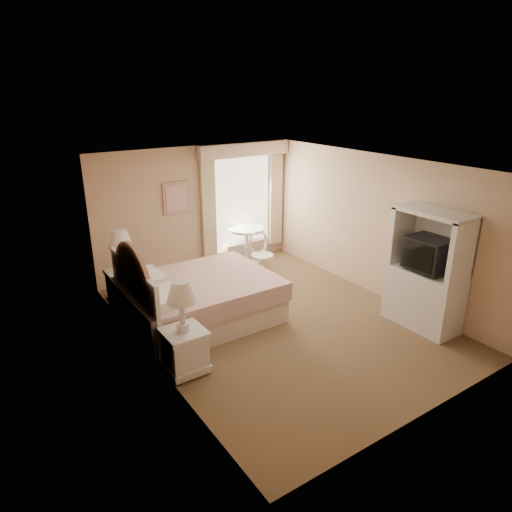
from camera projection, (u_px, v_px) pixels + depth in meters
room at (279, 248)px, 6.93m from camera, size 4.21×5.51×2.51m
window at (244, 199)px, 9.52m from camera, size 2.05×0.22×2.51m
framed_art at (176, 198)px, 8.71m from camera, size 0.52×0.04×0.62m
bed at (194, 299)px, 7.22m from camera, size 2.32×1.83×1.62m
nightstand_near at (184, 339)px, 5.89m from camera, size 0.53×0.53×1.28m
nightstand_far at (124, 278)px, 7.70m from camera, size 0.55×0.55×1.34m
round_table at (247, 240)px, 9.54m from camera, size 0.76×0.76×0.80m
cafe_chair at (261, 251)px, 8.91m from camera, size 0.45×0.45×0.91m
armoire at (426, 279)px, 6.98m from camera, size 0.56×1.12×1.87m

